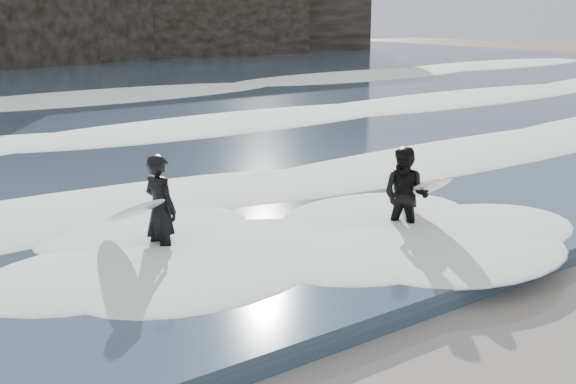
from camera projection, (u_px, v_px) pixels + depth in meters
The scene contains 4 objects.
foam_near at pixel (187, 193), 13.50m from camera, with size 60.00×3.20×0.20m, color white.
foam_mid at pixel (57, 138), 18.93m from camera, with size 60.00×4.00×0.24m, color white.
surfer_left at pixel (156, 210), 10.73m from camera, with size 0.92×1.79×1.70m.
surfer_right at pixel (408, 195), 11.71m from camera, with size 1.48×1.89×1.61m.
Camera 1 is at (-6.28, -2.61, 3.81)m, focal length 45.00 mm.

